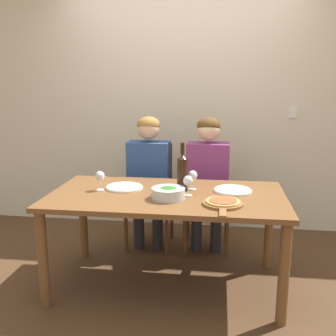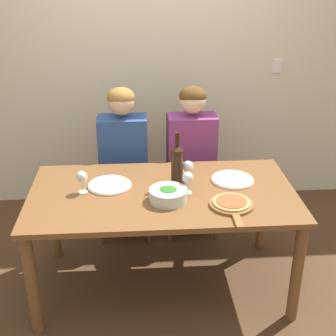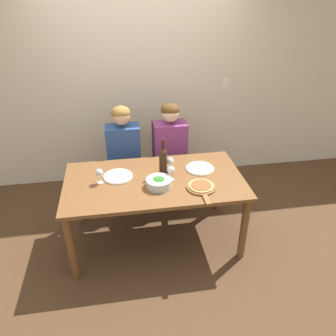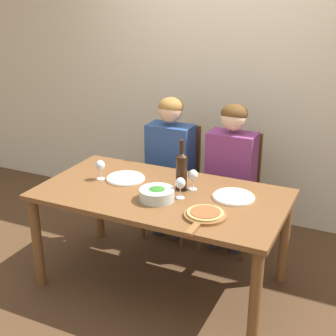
{
  "view_description": "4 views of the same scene",
  "coord_description": "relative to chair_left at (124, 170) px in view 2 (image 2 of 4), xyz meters",
  "views": [
    {
      "loc": [
        0.38,
        -2.78,
        1.56
      ],
      "look_at": [
        -0.01,
        0.11,
        0.91
      ],
      "focal_mm": 42.0,
      "sensor_mm": 36.0,
      "label": 1
    },
    {
      "loc": [
        -0.15,
        -2.7,
        2.15
      ],
      "look_at": [
        0.04,
        0.12,
        0.85
      ],
      "focal_mm": 50.0,
      "sensor_mm": 36.0,
      "label": 2
    },
    {
      "loc": [
        -0.3,
        -2.68,
        2.44
      ],
      "look_at": [
        0.13,
        -0.01,
        0.86
      ],
      "focal_mm": 35.0,
      "sensor_mm": 36.0,
      "label": 3
    },
    {
      "loc": [
        1.32,
        -2.69,
        2.07
      ],
      "look_at": [
        0.01,
        0.1,
        0.89
      ],
      "focal_mm": 50.0,
      "sensor_mm": 36.0,
      "label": 4
    }
  ],
  "objects": [
    {
      "name": "person_woman",
      "position": [
        0.0,
        -0.11,
        0.23
      ],
      "size": [
        0.47,
        0.51,
        1.25
      ],
      "color": "#28282D",
      "rests_on": "ground"
    },
    {
      "name": "chair_left",
      "position": [
        0.0,
        0.0,
        0.0
      ],
      "size": [
        0.42,
        0.42,
        0.97
      ],
      "color": "brown",
      "rests_on": "ground"
    },
    {
      "name": "wine_glass_left",
      "position": [
        -0.25,
        -0.79,
        0.32
      ],
      "size": [
        0.07,
        0.07,
        0.15
      ],
      "color": "silver",
      "rests_on": "dining_table"
    },
    {
      "name": "dinner_plate_left",
      "position": [
        -0.08,
        -0.72,
        0.23
      ],
      "size": [
        0.29,
        0.29,
        0.02
      ],
      "color": "silver",
      "rests_on": "dining_table"
    },
    {
      "name": "wine_bottle",
      "position": [
        0.37,
        -0.71,
        0.36
      ],
      "size": [
        0.08,
        0.08,
        0.37
      ],
      "color": "black",
      "rests_on": "dining_table"
    },
    {
      "name": "pizza_on_board",
      "position": [
        0.68,
        -1.05,
        0.23
      ],
      "size": [
        0.27,
        0.41,
        0.04
      ],
      "color": "brown",
      "rests_on": "dining_table"
    },
    {
      "name": "back_wall",
      "position": [
        0.27,
        0.55,
        0.83
      ],
      "size": [
        10.0,
        0.06,
        2.7
      ],
      "color": "beige",
      "rests_on": "ground"
    },
    {
      "name": "wine_glass_centre",
      "position": [
        0.43,
        -0.85,
        0.32
      ],
      "size": [
        0.07,
        0.07,
        0.15
      ],
      "color": "silver",
      "rests_on": "dining_table"
    },
    {
      "name": "dining_table",
      "position": [
        0.27,
        -0.82,
        0.12
      ],
      "size": [
        1.74,
        0.93,
        0.74
      ],
      "color": "brown",
      "rests_on": "ground"
    },
    {
      "name": "wine_glass_right",
      "position": [
        0.45,
        -0.68,
        0.32
      ],
      "size": [
        0.07,
        0.07,
        0.15
      ],
      "color": "silver",
      "rests_on": "dining_table"
    },
    {
      "name": "broccoli_bowl",
      "position": [
        0.3,
        -0.94,
        0.26
      ],
      "size": [
        0.24,
        0.24,
        0.09
      ],
      "color": "silver",
      "rests_on": "dining_table"
    },
    {
      "name": "chair_right",
      "position": [
        0.54,
        0.0,
        0.0
      ],
      "size": [
        0.42,
        0.42,
        0.97
      ],
      "color": "brown",
      "rests_on": "ground"
    },
    {
      "name": "dinner_plate_right",
      "position": [
        0.75,
        -0.69,
        0.23
      ],
      "size": [
        0.29,
        0.29,
        0.02
      ],
      "color": "silver",
      "rests_on": "dining_table"
    },
    {
      "name": "person_man",
      "position": [
        0.54,
        -0.11,
        0.23
      ],
      "size": [
        0.47,
        0.51,
        1.25
      ],
      "color": "#28282D",
      "rests_on": "ground"
    },
    {
      "name": "ground_plane",
      "position": [
        0.27,
        -0.82,
        -0.52
      ],
      "size": [
        40.0,
        40.0,
        0.0
      ],
      "primitive_type": "plane",
      "color": "#4C331E"
    }
  ]
}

